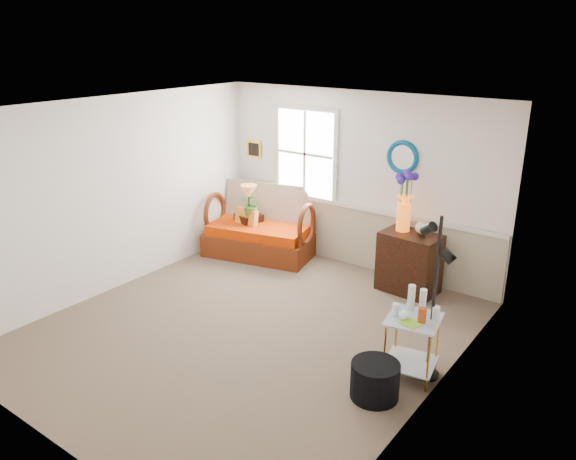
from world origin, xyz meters
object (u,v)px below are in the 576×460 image
Objects in this scene: lamp_stand at (249,232)px; side_table at (412,347)px; floor_lamp at (434,300)px; ottoman at (375,380)px; loveseat at (260,222)px; cabinet at (409,263)px.

side_table reaches higher than lamp_stand.
floor_lamp is (0.15, 0.10, 0.54)m from side_table.
ottoman is at bearing -89.01° from floor_lamp.
loveseat is 3.76m from side_table.
ottoman is (-0.12, -0.55, -0.14)m from side_table.
lamp_stand is at bearing -179.56° from floor_lamp.
lamp_stand is 3.98m from side_table.
lamp_stand is (-0.24, 0.02, -0.23)m from loveseat.
ottoman is at bearing -68.03° from cabinet.
cabinet is 0.48× the size of floor_lamp.
ottoman is (3.23, -2.23, -0.36)m from loveseat.
side_table is at bearing -25.43° from lamp_stand.
side_table is at bearing -60.15° from cabinet.
lamp_stand reaches higher than ottoman.
lamp_stand is 1.31× the size of ottoman.
loveseat is at bearing 145.33° from ottoman.
ottoman is at bearing -102.35° from side_table.
loveseat reaches higher than side_table.
loveseat is 3.47× the size of ottoman.
lamp_stand is 4.14m from ottoman.
cabinet is at bearing 115.58° from side_table.
ottoman is (3.47, -2.26, -0.13)m from lamp_stand.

